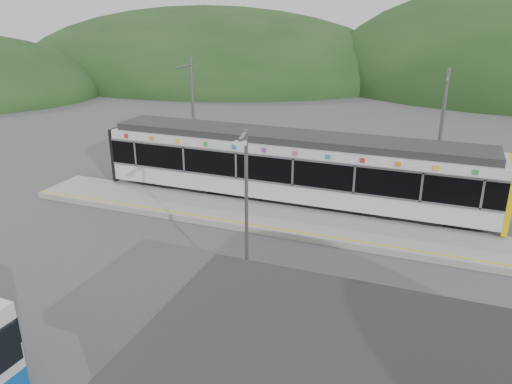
% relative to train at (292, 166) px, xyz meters
% --- Properties ---
extents(ground, '(120.00, 120.00, 0.00)m').
position_rel_train_xyz_m(ground, '(-0.06, -6.00, -2.06)').
color(ground, '#4C4C4F').
rests_on(ground, ground).
extents(hills, '(146.00, 149.00, 26.00)m').
position_rel_train_xyz_m(hills, '(6.13, -0.71, -2.06)').
color(hills, '#1E3D19').
rests_on(hills, ground).
extents(platform, '(26.00, 3.20, 0.30)m').
position_rel_train_xyz_m(platform, '(-0.06, -2.70, -1.91)').
color(platform, '#9E9E99').
rests_on(platform, ground).
extents(yellow_line, '(26.00, 0.10, 0.01)m').
position_rel_train_xyz_m(yellow_line, '(-0.06, -4.00, -1.76)').
color(yellow_line, yellow).
rests_on(yellow_line, platform).
extents(train, '(20.44, 3.01, 3.74)m').
position_rel_train_xyz_m(train, '(0.00, 0.00, 0.00)').
color(train, black).
rests_on(train, ground).
extents(catenary_mast_west, '(0.18, 1.80, 7.00)m').
position_rel_train_xyz_m(catenary_mast_west, '(-7.06, 2.56, 1.58)').
color(catenary_mast_west, slate).
rests_on(catenary_mast_west, ground).
extents(catenary_mast_east, '(0.18, 1.80, 7.00)m').
position_rel_train_xyz_m(catenary_mast_east, '(6.94, 2.56, 1.58)').
color(catenary_mast_east, slate).
rests_on(catenary_mast_east, ground).
extents(lamp_post, '(0.38, 1.11, 6.19)m').
position_rel_train_xyz_m(lamp_post, '(1.37, -9.71, 1.63)').
color(lamp_post, slate).
rests_on(lamp_post, ground).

